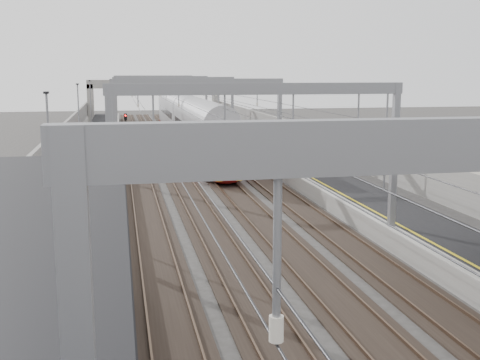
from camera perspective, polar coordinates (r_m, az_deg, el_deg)
name	(u,v)px	position (r m, az deg, el deg)	size (l,w,h in m)	color
platform_left	(94,170)	(48.76, -13.68, 0.96)	(4.00, 120.00, 1.00)	black
platform_right	(289,164)	(50.65, 4.71, 1.55)	(4.00, 120.00, 1.00)	black
tracks	(195,172)	(49.14, -4.31, 0.76)	(11.40, 140.00, 0.20)	black
overhead_line	(185,94)	(55.09, -5.25, 8.13)	(13.00, 140.00, 6.60)	gray
overbridge	(154,89)	(103.33, -8.15, 8.52)	(22.00, 2.20, 6.90)	gray
wall_left	(51,157)	(48.85, -17.49, 2.10)	(0.30, 120.00, 3.20)	gray
wall_right	(326,150)	(51.47, 8.16, 2.86)	(0.30, 120.00, 3.20)	gray
train	(189,127)	(65.76, -4.86, 5.03)	(2.88, 52.51, 4.55)	#A0100E
signal_green	(126,123)	(69.92, -10.78, 5.35)	(0.32, 0.32, 3.48)	black
signal_red_near	(198,121)	(71.66, -4.03, 5.61)	(0.32, 0.32, 3.48)	black
signal_red_far	(208,117)	(78.54, -3.06, 6.01)	(0.32, 0.32, 3.48)	black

